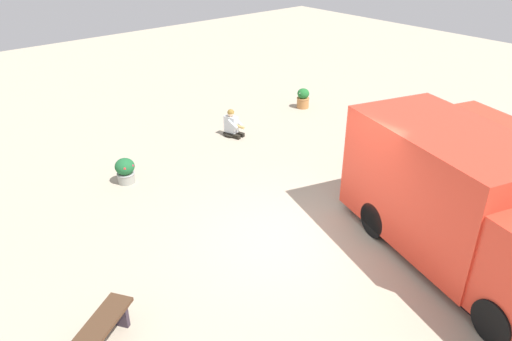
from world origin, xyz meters
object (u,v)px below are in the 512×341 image
Objects in this scene: planter_flowering_far at (303,98)px; food_truck at (465,208)px; planter_flowering_near at (125,170)px; person_customer at (232,126)px.

food_truck is at bearing -25.44° from planter_flowering_far.
food_truck is 8.48m from planter_flowering_far.
planter_flowering_far is at bearing 154.56° from food_truck.
planter_flowering_far is at bearing 97.32° from planter_flowering_near.
person_customer is 1.23× the size of planter_flowering_far.
person_customer is 1.29× the size of planter_flowering_near.
planter_flowering_near is 7.01m from planter_flowering_far.
person_customer is at bearing -84.45° from planter_flowering_far.
food_truck is 7.55m from planter_flowering_near.
planter_flowering_near is at bearing -81.14° from person_customer.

